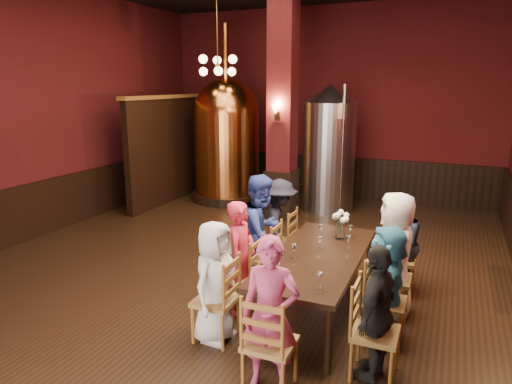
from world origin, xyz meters
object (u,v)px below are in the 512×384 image
at_px(dining_table, 317,259).
at_px(rose_vase, 341,220).
at_px(steel_vessel, 329,149).
at_px(person_1, 241,258).
at_px(person_0, 215,282).
at_px(person_2, 262,234).
at_px(copper_kettle, 227,138).

bearing_deg(dining_table, rose_vase, 80.09).
xyz_separation_m(steel_vessel, rose_vase, (1.21, -3.94, -0.36)).
bearing_deg(person_1, dining_table, -70.19).
bearing_deg(steel_vessel, person_0, -87.39).
height_order(person_2, rose_vase, person_2).
bearing_deg(rose_vase, copper_kettle, 133.14).
bearing_deg(rose_vase, person_1, -133.56).
bearing_deg(person_1, copper_kettle, 26.86).
xyz_separation_m(person_1, person_2, (-0.01, 0.66, 0.10)).
relative_size(dining_table, person_0, 1.79).
xyz_separation_m(dining_table, person_1, (-0.85, -0.34, 0.01)).
height_order(steel_vessel, rose_vase, steel_vessel).
relative_size(dining_table, rose_vase, 6.21).
bearing_deg(person_2, copper_kettle, 38.72).
bearing_deg(steel_vessel, dining_table, -76.62).
height_order(person_2, steel_vessel, steel_vessel).
bearing_deg(steel_vessel, person_2, -86.75).
distance_m(person_0, rose_vase, 1.96).
distance_m(person_0, person_2, 1.34).
bearing_deg(dining_table, person_0, -130.36).
relative_size(person_0, steel_vessel, 0.49).
xyz_separation_m(person_1, rose_vase, (0.96, 1.01, 0.30)).
relative_size(dining_table, person_2, 1.51).
relative_size(person_0, person_1, 0.96).
bearing_deg(dining_table, person_1, -158.78).
relative_size(dining_table, copper_kettle, 0.60).
bearing_deg(dining_table, steel_vessel, 102.83).
distance_m(person_0, person_1, 0.67).
bearing_deg(copper_kettle, rose_vase, -46.86).
bearing_deg(person_1, rose_vase, -45.52).
xyz_separation_m(person_1, copper_kettle, (-2.70, 4.91, 0.77)).
relative_size(person_0, person_2, 0.84).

